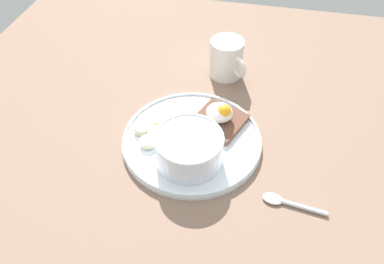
{
  "coord_description": "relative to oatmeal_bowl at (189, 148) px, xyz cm",
  "views": [
    {
      "loc": [
        10.57,
        -49.28,
        57.28
      ],
      "look_at": [
        0.0,
        0.0,
        5.0
      ],
      "focal_mm": 35.0,
      "sensor_mm": 36.0,
      "label": 1
    }
  ],
  "objects": [
    {
      "name": "toast_slice",
      "position": [
        3.91,
        10.65,
        -2.34
      ],
      "size": [
        12.42,
        12.42,
        1.3
      ],
      "color": "brown",
      "rests_on": "plate"
    },
    {
      "name": "oatmeal_bowl",
      "position": [
        0.0,
        0.0,
        0.0
      ],
      "size": [
        12.73,
        12.73,
        6.16
      ],
      "color": "white",
      "rests_on": "plate"
    },
    {
      "name": "coffee_mug",
      "position": [
        2.72,
        28.67,
        0.58
      ],
      "size": [
        9.17,
        9.61,
        9.06
      ],
      "color": "silver",
      "rests_on": "ground_plane"
    },
    {
      "name": "poached_egg",
      "position": [
        4.1,
        10.57,
        0.16
      ],
      "size": [
        5.43,
        4.85,
        4.17
      ],
      "color": "white",
      "rests_on": "toast_slice"
    },
    {
      "name": "banana_slice_inner",
      "position": [
        -10.95,
        5.47,
        -2.29
      ],
      "size": [
        4.3,
        4.22,
        1.78
      ],
      "color": "#F4E6B8",
      "rests_on": "plate"
    },
    {
      "name": "banana_slice_back",
      "position": [
        -8.23,
        8.52,
        -2.39
      ],
      "size": [
        5.04,
        5.04,
        1.41
      ],
      "color": "#EEECC0",
      "rests_on": "plate"
    },
    {
      "name": "spoon",
      "position": [
        18.36,
        -5.48,
        -3.67
      ],
      "size": [
        11.23,
        3.05,
        0.8
      ],
      "color": "silver",
      "rests_on": "ground_plane"
    },
    {
      "name": "banana_slice_right",
      "position": [
        -8.56,
        2.12,
        -2.35
      ],
      "size": [
        4.4,
        4.3,
        1.72
      ],
      "color": "beige",
      "rests_on": "plate"
    },
    {
      "name": "banana_slice_front",
      "position": [
        -4.43,
        7.71,
        -2.31
      ],
      "size": [
        3.41,
        3.31,
        1.68
      ],
      "color": "#F9EAC5",
      "rests_on": "plate"
    },
    {
      "name": "ground_plane",
      "position": [
        -0.54,
        5.2,
        -5.07
      ],
      "size": [
        120.0,
        120.0,
        2.0
      ],
      "primitive_type": "cube",
      "color": "#7A5F4F",
      "rests_on": "ground"
    },
    {
      "name": "plate",
      "position": [
        -0.54,
        5.2,
        -3.27
      ],
      "size": [
        27.69,
        27.69,
        1.6
      ],
      "color": "white",
      "rests_on": "ground_plane"
    },
    {
      "name": "banana_slice_left",
      "position": [
        -8.18,
        4.82,
        -2.57
      ],
      "size": [
        4.18,
        4.17,
        1.07
      ],
      "color": "beige",
      "rests_on": "plate"
    }
  ]
}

